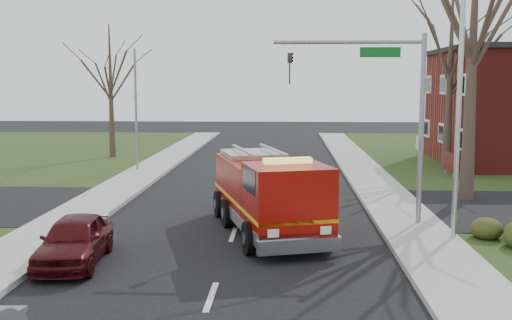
{
  "coord_description": "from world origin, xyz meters",
  "views": [
    {
      "loc": [
        1.78,
        -19.71,
        5.09
      ],
      "look_at": [
        0.55,
        4.25,
        2.0
      ],
      "focal_mm": 42.0,
      "sensor_mm": 36.0,
      "label": 1
    }
  ],
  "objects": [
    {
      "name": "parked_car_maroon",
      "position": [
        -4.2,
        -3.51,
        0.69
      ],
      "size": [
        1.95,
        4.15,
        1.37
      ],
      "primitive_type": "imported",
      "rotation": [
        0.0,
        0.0,
        0.08
      ],
      "color": "#3E0A0D",
      "rests_on": "ground"
    },
    {
      "name": "health_center_sign",
      "position": [
        10.5,
        12.5,
        0.88
      ],
      "size": [
        0.12,
        2.0,
        1.4
      ],
      "color": "#541613",
      "rests_on": "ground"
    },
    {
      "name": "traffic_signal_mast",
      "position": [
        5.21,
        1.5,
        4.71
      ],
      "size": [
        5.29,
        0.18,
        6.8
      ],
      "color": "gray",
      "rests_on": "ground"
    },
    {
      "name": "streetlight_pole",
      "position": [
        7.14,
        -0.5,
        4.55
      ],
      "size": [
        1.48,
        0.16,
        8.4
      ],
      "color": "#B7BABF",
      "rests_on": "ground"
    },
    {
      "name": "utility_pole_far",
      "position": [
        -6.8,
        14.0,
        3.5
      ],
      "size": [
        0.14,
        0.14,
        7.0
      ],
      "primitive_type": "cylinder",
      "color": "gray",
      "rests_on": "ground"
    },
    {
      "name": "sidewalk_right",
      "position": [
        6.2,
        0.0,
        0.07
      ],
      "size": [
        2.4,
        80.0,
        0.15
      ],
      "primitive_type": "cube",
      "color": "#9C9C96",
      "rests_on": "ground"
    },
    {
      "name": "bare_tree_far",
      "position": [
        11.0,
        15.0,
        6.49
      ],
      "size": [
        5.25,
        5.25,
        10.5
      ],
      "color": "#32251D",
      "rests_on": "ground"
    },
    {
      "name": "sidewalk_left",
      "position": [
        -6.2,
        0.0,
        0.07
      ],
      "size": [
        2.4,
        80.0,
        0.15
      ],
      "primitive_type": "cube",
      "color": "#9C9C96",
      "rests_on": "ground"
    },
    {
      "name": "ground",
      "position": [
        0.0,
        0.0,
        0.0
      ],
      "size": [
        120.0,
        120.0,
        0.0
      ],
      "primitive_type": "plane",
      "color": "black",
      "rests_on": "ground"
    },
    {
      "name": "bare_tree_left",
      "position": [
        -10.0,
        20.0,
        5.56
      ],
      "size": [
        4.5,
        4.5,
        9.0
      ],
      "color": "#32251D",
      "rests_on": "ground"
    },
    {
      "name": "bare_tree_near",
      "position": [
        9.5,
        6.0,
        7.41
      ],
      "size": [
        6.0,
        6.0,
        12.0
      ],
      "color": "#32251D",
      "rests_on": "ground"
    },
    {
      "name": "fire_engine",
      "position": [
        1.19,
        0.19,
        1.3
      ],
      "size": [
        4.36,
        7.52,
        2.87
      ],
      "rotation": [
        0.0,
        0.0,
        0.29
      ],
      "color": "#8E0B06",
      "rests_on": "ground"
    }
  ]
}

